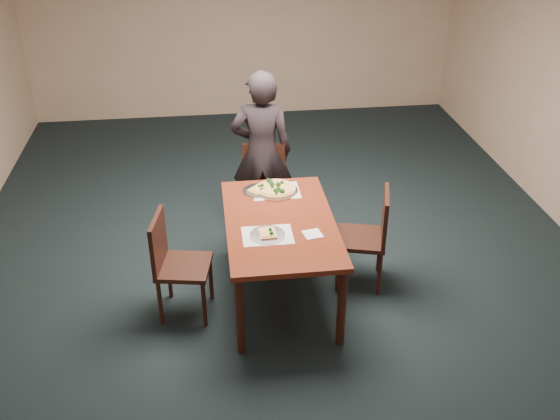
{
  "coord_description": "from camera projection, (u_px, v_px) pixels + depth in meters",
  "views": [
    {
      "loc": [
        -0.6,
        -4.8,
        3.38
      ],
      "look_at": [
        -0.04,
        -0.43,
        0.85
      ],
      "focal_mm": 40.0,
      "sensor_mm": 36.0,
      "label": 1
    }
  ],
  "objects": [
    {
      "name": "chair_far",
      "position": [
        264.0,
        185.0,
        6.19
      ],
      "size": [
        0.46,
        0.46,
        0.91
      ],
      "rotation": [
        0.0,
        0.0,
        -0.11
      ],
      "color": "black",
      "rests_on": "ground"
    },
    {
      "name": "slice_plate_far",
      "position": [
        258.0,
        190.0,
        5.57
      ],
      "size": [
        0.28,
        0.28,
        0.06
      ],
      "color": "silver",
      "rests_on": "dining_table"
    },
    {
      "name": "diner",
      "position": [
        262.0,
        152.0,
        6.13
      ],
      "size": [
        0.64,
        0.45,
        1.65
      ],
      "primitive_type": "imported",
      "rotation": [
        0.0,
        0.0,
        3.04
      ],
      "color": "black",
      "rests_on": "ground"
    },
    {
      "name": "chair_left",
      "position": [
        174.0,
        260.0,
        5.05
      ],
      "size": [
        0.49,
        0.49,
        0.91
      ],
      "rotation": [
        0.0,
        0.0,
        1.39
      ],
      "color": "black",
      "rests_on": "ground"
    },
    {
      "name": "room_shell",
      "position": [
        278.0,
        88.0,
        5.02
      ],
      "size": [
        8.0,
        8.0,
        8.0
      ],
      "color": "tan",
      "rests_on": "ground"
    },
    {
      "name": "placemat_near",
      "position": [
        267.0,
        235.0,
        4.94
      ],
      "size": [
        0.4,
        0.3,
        0.0
      ],
      "primitive_type": "cube",
      "color": "white",
      "rests_on": "dining_table"
    },
    {
      "name": "napkin",
      "position": [
        313.0,
        234.0,
        4.95
      ],
      "size": [
        0.16,
        0.16,
        0.01
      ],
      "primitive_type": "cube",
      "rotation": [
        0.0,
        0.0,
        0.19
      ],
      "color": "white",
      "rests_on": "dining_table"
    },
    {
      "name": "dining_table",
      "position": [
        280.0,
        230.0,
        5.18
      ],
      "size": [
        0.9,
        1.5,
        0.75
      ],
      "color": "#551D11",
      "rests_on": "ground"
    },
    {
      "name": "slice_plate_near",
      "position": [
        268.0,
        234.0,
        4.93
      ],
      "size": [
        0.28,
        0.28,
        0.06
      ],
      "color": "silver",
      "rests_on": "dining_table"
    },
    {
      "name": "placemat_main",
      "position": [
        276.0,
        191.0,
        5.58
      ],
      "size": [
        0.42,
        0.32,
        0.0
      ],
      "primitive_type": "cube",
      "color": "white",
      "rests_on": "dining_table"
    },
    {
      "name": "ground",
      "position": [
        279.0,
        265.0,
        5.88
      ],
      "size": [
        8.0,
        8.0,
        0.0
      ],
      "primitive_type": "plane",
      "color": "black",
      "rests_on": "ground"
    },
    {
      "name": "pizza_pan",
      "position": [
        276.0,
        189.0,
        5.57
      ],
      "size": [
        0.39,
        0.39,
        0.07
      ],
      "color": "silver",
      "rests_on": "dining_table"
    },
    {
      "name": "chair_right",
      "position": [
        370.0,
        233.0,
        5.41
      ],
      "size": [
        0.52,
        0.52,
        0.91
      ],
      "rotation": [
        0.0,
        0.0,
        -1.84
      ],
      "color": "black",
      "rests_on": "ground"
    }
  ]
}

